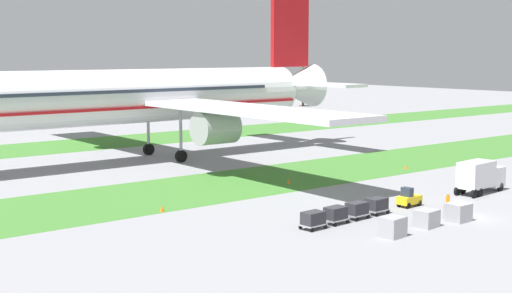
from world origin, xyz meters
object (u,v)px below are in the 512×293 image
Objects in this scene: uld_container_1 at (427,218)px; taxiway_marker_2 at (162,208)px; ground_crew_loader at (448,201)px; cargo_dolly_lead at (377,205)px; airliner at (147,96)px; uld_container_0 at (393,227)px; cargo_dolly_third at (336,214)px; taxiway_marker_1 at (406,167)px; baggage_tug at (409,198)px; cargo_dolly_fourth at (313,219)px; taxiway_marker_0 at (289,181)px; uld_container_3 at (459,212)px; catering_truck at (480,175)px; uld_container_2 at (457,211)px; cargo_dolly_second at (357,209)px.

taxiway_marker_2 is (-15.20, 19.61, -0.44)m from uld_container_1.
cargo_dolly_lead is at bearing 151.01° from ground_crew_loader.
airliner is 50.75m from uld_container_0.
taxiway_marker_1 is (28.64, 15.85, -0.62)m from cargo_dolly_third.
uld_container_1 is 31.66m from taxiway_marker_1.
baggage_tug is 1.17× the size of cargo_dolly_fourth.
taxiway_marker_0 is at bearing 148.15° from cargo_dolly_third.
airliner is 131.80× the size of taxiway_marker_1.
taxiway_marker_0 is at bearing 90.01° from uld_container_3.
catering_truck is at bearing 26.90° from uld_container_3.
ground_crew_loader is at bearing 60.36° from cargo_dolly_lead.
uld_container_2 is (4.22, -5.96, -0.17)m from cargo_dolly_lead.
cargo_dolly_lead is 20.58m from taxiway_marker_2.
taxiway_marker_2 is (-15.49, 13.53, -0.60)m from cargo_dolly_lead.
baggage_tug reaches higher than cargo_dolly_lead.
ground_crew_loader is 4.38m from uld_container_3.
cargo_dolly_second is 3.73× the size of taxiway_marker_0.
baggage_tug is 13.73m from cargo_dolly_fourth.
uld_container_1 is at bearing -5.99° from cargo_dolly_lead.
ground_crew_loader reaches higher than cargo_dolly_lead.
taxiway_marker_1 is at bearing 127.28° from baggage_tug.
cargo_dolly_lead and cargo_dolly_third have the same top height.
cargo_dolly_third is 0.32× the size of catering_truck.
cargo_dolly_second is at bearing 176.00° from airliner.
catering_truck is 3.56× the size of uld_container_2.
cargo_dolly_lead is at bearing -90.00° from baggage_tug.
airliner is 29.39× the size of baggage_tug.
cargo_dolly_second is 1.14× the size of uld_container_1.
uld_container_2 is (-12.28, -5.87, -1.20)m from catering_truck.
taxiway_marker_2 reaches higher than taxiway_marker_0.
taxiway_marker_1 is at bearing 38.07° from uld_container_0.
uld_container_1 is (8.39, -5.59, -0.15)m from cargo_dolly_fourth.
baggage_tug is 16.85m from taxiway_marker_0.
ground_crew_loader is at bearing -77.43° from catering_truck.
taxiway_marker_0 reaches higher than taxiway_marker_1.
uld_container_0 is 1.00× the size of uld_container_3.
taxiway_marker_0 is 19.21m from taxiway_marker_1.
uld_container_2 is at bearing -88.72° from taxiway_marker_0.
cargo_dolly_lead is 1.00× the size of cargo_dolly_second.
cargo_dolly_fourth is 25.20m from catering_truck.
uld_container_1 is 3.27× the size of taxiway_marker_0.
taxiway_marker_1 is at bearing 118.12° from cargo_dolly_second.
taxiway_marker_0 is at bearing 155.83° from cargo_dolly_second.
uld_container_0 reaches higher than cargo_dolly_third.
ground_crew_loader is at bearing -82.07° from taxiway_marker_0.
airliner is 45.39m from cargo_dolly_fourth.
cargo_dolly_fourth is (-2.90, -0.16, 0.00)m from cargo_dolly_third.
taxiway_marker_1 is 38.39m from taxiway_marker_2.
baggage_tug reaches higher than taxiway_marker_2.
airliner reaches higher than cargo_dolly_lead.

